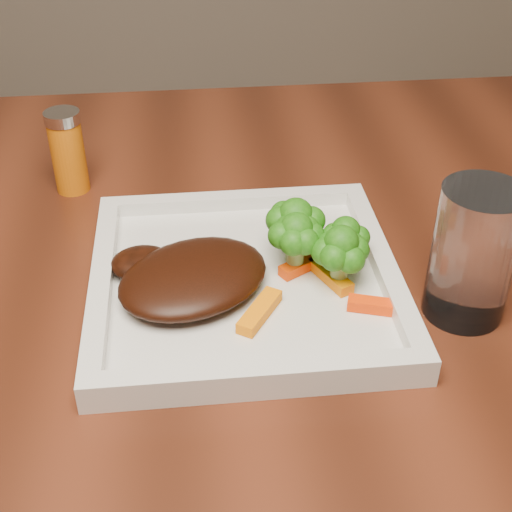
{
  "coord_description": "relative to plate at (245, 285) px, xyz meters",
  "views": [
    {
      "loc": [
        0.27,
        -0.72,
        1.15
      ],
      "look_at": [
        0.32,
        -0.21,
        0.79
      ],
      "focal_mm": 50.0,
      "sensor_mm": 36.0,
      "label": 1
    }
  ],
  "objects": [
    {
      "name": "steak",
      "position": [
        -0.05,
        -0.01,
        0.02
      ],
      "size": [
        0.17,
        0.16,
        0.03
      ],
      "primitive_type": "ellipsoid",
      "rotation": [
        0.0,
        0.0,
        0.54
      ],
      "color": "black",
      "rests_on": "plate"
    },
    {
      "name": "drinking_glass",
      "position": [
        0.18,
        -0.05,
        0.05
      ],
      "size": [
        0.07,
        0.07,
        0.12
      ],
      "primitive_type": "cylinder",
      "rotation": [
        0.0,
        0.0,
        0.02
      ],
      "color": "white",
      "rests_on": "dining_table"
    },
    {
      "name": "broccoli_0",
      "position": [
        0.05,
        0.03,
        0.04
      ],
      "size": [
        0.07,
        0.07,
        0.07
      ],
      "primitive_type": null,
      "rotation": [
        0.0,
        0.0,
        -0.27
      ],
      "color": "#1E5B0F",
      "rests_on": "plate"
    },
    {
      "name": "plate",
      "position": [
        0.0,
        0.0,
        0.0
      ],
      "size": [
        0.27,
        0.27,
        0.01
      ],
      "primitive_type": "cube",
      "color": "white",
      "rests_on": "dining_table"
    },
    {
      "name": "broccoli_2",
      "position": [
        0.08,
        -0.02,
        0.04
      ],
      "size": [
        0.07,
        0.07,
        0.06
      ],
      "primitive_type": null,
      "rotation": [
        0.0,
        0.0,
        0.38
      ],
      "color": "#2F7513",
      "rests_on": "plate"
    },
    {
      "name": "broccoli_1",
      "position": [
        0.09,
        0.01,
        0.04
      ],
      "size": [
        0.06,
        0.06,
        0.06
      ],
      "primitive_type": null,
      "rotation": [
        0.0,
        0.0,
        0.23
      ],
      "color": "#116B15",
      "rests_on": "plate"
    },
    {
      "name": "carrot_6",
      "position": [
        0.05,
        0.01,
        0.01
      ],
      "size": [
        0.05,
        0.04,
        0.01
      ],
      "primitive_type": "cube",
      "rotation": [
        0.0,
        0.0,
        0.54
      ],
      "color": "#FF4104",
      "rests_on": "plate"
    },
    {
      "name": "carrot_1",
      "position": [
        0.11,
        -0.06,
        0.01
      ],
      "size": [
        0.05,
        0.03,
        0.01
      ],
      "primitive_type": "cube",
      "rotation": [
        0.0,
        0.0,
        -0.31
      ],
      "color": "#FF3A04",
      "rests_on": "plate"
    },
    {
      "name": "spice_shaker",
      "position": [
        -0.17,
        0.2,
        0.04
      ],
      "size": [
        0.04,
        0.04,
        0.09
      ],
      "primitive_type": "cylinder",
      "rotation": [
        0.0,
        0.0,
        0.26
      ],
      "color": "#CE650B",
      "rests_on": "dining_table"
    },
    {
      "name": "carrot_2",
      "position": [
        0.01,
        -0.05,
        0.01
      ],
      "size": [
        0.04,
        0.06,
        0.01
      ],
      "primitive_type": "cube",
      "rotation": [
        0.0,
        0.0,
        0.99
      ],
      "color": "orange",
      "rests_on": "plate"
    },
    {
      "name": "carrot_3",
      "position": [
        0.1,
        0.04,
        0.01
      ],
      "size": [
        0.05,
        0.02,
        0.01
      ],
      "primitive_type": "cube",
      "rotation": [
        0.0,
        0.0,
        -0.06
      ],
      "color": "#E06903",
      "rests_on": "plate"
    },
    {
      "name": "carrot_5",
      "position": [
        0.08,
        -0.01,
        0.01
      ],
      "size": [
        0.03,
        0.05,
        0.01
      ],
      "primitive_type": "cube",
      "rotation": [
        0.0,
        0.0,
        -1.14
      ],
      "color": "orange",
      "rests_on": "plate"
    },
    {
      "name": "broccoli_3",
      "position": [
        0.05,
        0.01,
        0.04
      ],
      "size": [
        0.07,
        0.07,
        0.06
      ],
      "primitive_type": null,
      "rotation": [
        0.0,
        0.0,
        0.23
      ],
      "color": "#246E12",
      "rests_on": "plate"
    }
  ]
}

